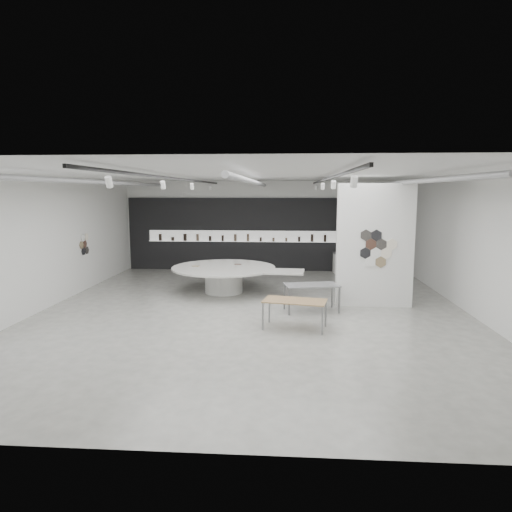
# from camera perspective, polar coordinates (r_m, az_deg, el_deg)

# --- Properties ---
(room) EXTENTS (12.02, 14.02, 3.82)m
(room) POSITION_cam_1_polar(r_m,az_deg,el_deg) (12.54, -0.83, 2.16)
(room) COLOR #A3A29A
(room) RESTS_ON ground
(back_wall_display) EXTENTS (11.80, 0.27, 3.10)m
(back_wall_display) POSITION_cam_1_polar(r_m,az_deg,el_deg) (19.48, 0.92, 2.70)
(back_wall_display) COLOR black
(back_wall_display) RESTS_ON ground
(partition_column) EXTENTS (2.20, 0.38, 3.60)m
(partition_column) POSITION_cam_1_polar(r_m,az_deg,el_deg) (13.76, 14.63, 1.27)
(partition_column) COLOR white
(partition_column) RESTS_ON ground
(display_island) EXTENTS (4.53, 3.70, 0.88)m
(display_island) POSITION_cam_1_polar(r_m,az_deg,el_deg) (15.27, -3.79, -2.49)
(display_island) COLOR white
(display_island) RESTS_ON ground
(sample_table_wood) EXTENTS (1.65, 1.05, 0.72)m
(sample_table_wood) POSITION_cam_1_polar(r_m,az_deg,el_deg) (11.30, 4.87, -5.79)
(sample_table_wood) COLOR #96754D
(sample_table_wood) RESTS_ON ground
(sample_table_stone) EXTENTS (1.62, 1.04, 0.77)m
(sample_table_stone) POSITION_cam_1_polar(r_m,az_deg,el_deg) (12.95, 6.96, -3.84)
(sample_table_stone) COLOR slate
(sample_table_stone) RESTS_ON ground
(kitchen_counter) EXTENTS (1.53, 0.67, 1.18)m
(kitchen_counter) POSITION_cam_1_polar(r_m,az_deg,el_deg) (19.37, 11.82, -0.83)
(kitchen_counter) COLOR white
(kitchen_counter) RESTS_ON ground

